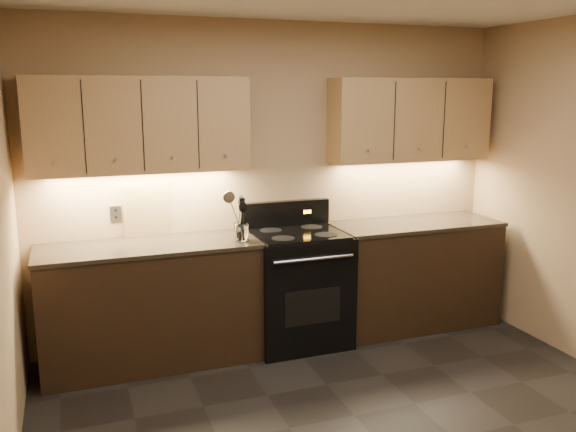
% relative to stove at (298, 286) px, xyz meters
% --- Properties ---
extents(wall_back, '(4.00, 0.04, 2.60)m').
position_rel_stove_xyz_m(wall_back, '(-0.08, 0.32, 0.82)').
color(wall_back, tan).
rests_on(wall_back, ground).
extents(counter_left, '(1.62, 0.62, 0.93)m').
position_rel_stove_xyz_m(counter_left, '(-1.18, 0.02, -0.01)').
color(counter_left, black).
rests_on(counter_left, ground).
extents(counter_right, '(1.46, 0.62, 0.93)m').
position_rel_stove_xyz_m(counter_right, '(1.10, 0.02, -0.01)').
color(counter_right, black).
rests_on(counter_right, ground).
extents(stove, '(0.76, 0.68, 1.14)m').
position_rel_stove_xyz_m(stove, '(0.00, 0.00, 0.00)').
color(stove, black).
rests_on(stove, ground).
extents(upper_cab_left, '(1.60, 0.30, 0.70)m').
position_rel_stove_xyz_m(upper_cab_left, '(-1.18, 0.17, 1.32)').
color(upper_cab_left, tan).
rests_on(upper_cab_left, wall_back).
extents(upper_cab_right, '(1.44, 0.30, 0.70)m').
position_rel_stove_xyz_m(upper_cab_right, '(1.10, 0.17, 1.32)').
color(upper_cab_right, tan).
rests_on(upper_cab_right, wall_back).
extents(outlet_plate, '(0.08, 0.01, 0.12)m').
position_rel_stove_xyz_m(outlet_plate, '(-1.38, 0.31, 0.64)').
color(outlet_plate, '#B2B5BA').
rests_on(outlet_plate, wall_back).
extents(utensil_crock, '(0.14, 0.14, 0.14)m').
position_rel_stove_xyz_m(utensil_crock, '(-0.50, -0.11, 0.51)').
color(utensil_crock, white).
rests_on(utensil_crock, counter_left).
extents(cutting_board, '(0.34, 0.10, 0.43)m').
position_rel_stove_xyz_m(cutting_board, '(-1.15, 0.29, 0.66)').
color(cutting_board, tan).
rests_on(cutting_board, counter_left).
extents(wooden_spoon, '(0.11, 0.09, 0.33)m').
position_rel_stove_xyz_m(wooden_spoon, '(-0.54, -0.11, 0.63)').
color(wooden_spoon, tan).
rests_on(wooden_spoon, utensil_crock).
extents(black_spoon, '(0.07, 0.15, 0.31)m').
position_rel_stove_xyz_m(black_spoon, '(-0.50, -0.09, 0.62)').
color(black_spoon, black).
rests_on(black_spoon, utensil_crock).
extents(black_turner, '(0.10, 0.12, 0.33)m').
position_rel_stove_xyz_m(black_turner, '(-0.50, -0.14, 0.63)').
color(black_turner, black).
rests_on(black_turner, utensil_crock).
extents(steel_skimmer, '(0.22, 0.12, 0.39)m').
position_rel_stove_xyz_m(steel_skimmer, '(-0.48, -0.12, 0.65)').
color(steel_skimmer, silver).
rests_on(steel_skimmer, utensil_crock).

